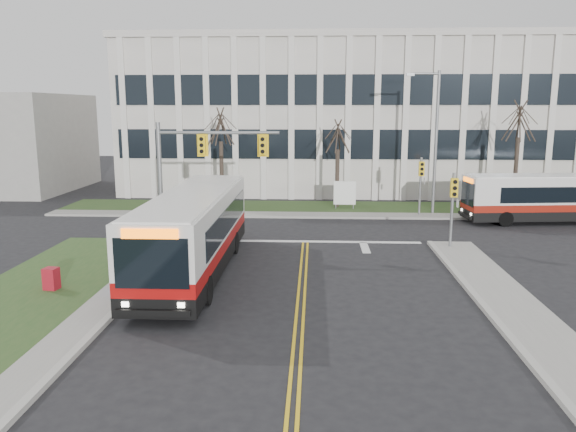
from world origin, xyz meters
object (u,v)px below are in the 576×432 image
at_px(newspaper_box_blue, 121,282).
at_px(newspaper_box_red, 51,280).
at_px(directory_sign, 345,193).
at_px(bus_cross, 553,199).
at_px(streetlight, 434,135).
at_px(bus_main, 194,234).

height_order(newspaper_box_blue, newspaper_box_red, same).
xyz_separation_m(directory_sign, bus_cross, (12.48, -3.50, 0.26)).
bearing_deg(bus_cross, streetlight, -113.52).
bearing_deg(newspaper_box_red, bus_main, 39.93).
height_order(streetlight, newspaper_box_red, streetlight).
distance_m(streetlight, bus_cross, 8.21).
relative_size(streetlight, newspaper_box_blue, 9.68).
bearing_deg(newspaper_box_blue, streetlight, 61.76).
bearing_deg(streetlight, directory_sign, 166.77).
distance_m(bus_main, newspaper_box_blue, 3.87).
xyz_separation_m(bus_main, bus_cross, (19.59, 11.56, -0.25)).
relative_size(bus_main, bus_cross, 1.18).
height_order(directory_sign, bus_cross, bus_cross).
xyz_separation_m(directory_sign, newspaper_box_blue, (-9.30, -18.01, -0.70)).
distance_m(directory_sign, newspaper_box_blue, 20.28).
bearing_deg(newspaper_box_red, streetlight, 52.83).
xyz_separation_m(directory_sign, bus_main, (-7.11, -15.06, 0.51)).
relative_size(bus_cross, newspaper_box_red, 11.25).
bearing_deg(newspaper_box_blue, newspaper_box_red, -167.83).
xyz_separation_m(newspaper_box_blue, newspaper_box_red, (-2.70, 0.06, 0.00)).
height_order(streetlight, directory_sign, streetlight).
bearing_deg(newspaper_box_red, newspaper_box_blue, 8.12).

